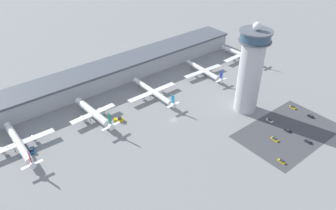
% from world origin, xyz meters
% --- Properties ---
extents(ground_plane, '(1000.00, 1000.00, 0.00)m').
position_xyz_m(ground_plane, '(0.00, 0.00, 0.00)').
color(ground_plane, gray).
extents(terminal_building, '(224.19, 25.00, 14.26)m').
position_xyz_m(terminal_building, '(0.00, 70.00, 7.23)').
color(terminal_building, '#B2B2B7').
rests_on(terminal_building, ground).
extents(control_tower, '(19.90, 19.90, 60.56)m').
position_xyz_m(control_tower, '(45.83, -20.37, 29.70)').
color(control_tower, '#BCBCC1').
rests_on(control_tower, ground).
extents(parking_lot_surface, '(64.00, 40.00, 0.01)m').
position_xyz_m(parking_lot_surface, '(47.05, -53.78, 0.00)').
color(parking_lot_surface, '#424247').
rests_on(parking_lot_surface, ground).
extents(airplane_gate_bravo, '(41.34, 45.27, 13.35)m').
position_xyz_m(airplane_gate_bravo, '(-86.47, 32.16, 4.65)').
color(airplane_gate_bravo, white).
rests_on(airplane_gate_bravo, ground).
extents(airplane_gate_charlie, '(31.79, 40.57, 14.60)m').
position_xyz_m(airplane_gate_charlie, '(-39.25, 32.32, 4.87)').
color(airplane_gate_charlie, white).
rests_on(airplane_gate_charlie, ground).
extents(airplane_gate_delta, '(39.73, 45.76, 11.98)m').
position_xyz_m(airplane_gate_delta, '(6.70, 30.50, 4.22)').
color(airplane_gate_delta, white).
rests_on(airplane_gate_delta, ground).
extents(airplane_gate_echo, '(36.23, 40.68, 11.83)m').
position_xyz_m(airplane_gate_echo, '(57.87, 31.62, 3.87)').
color(airplane_gate_echo, silver).
rests_on(airplane_gate_echo, ground).
extents(airplane_gate_foxtrot, '(40.65, 42.71, 11.80)m').
position_xyz_m(airplane_gate_foxtrot, '(104.75, 33.26, 3.87)').
color(airplane_gate_foxtrot, silver).
rests_on(airplane_gate_foxtrot, ground).
extents(service_truck_catering, '(8.65, 6.09, 2.62)m').
position_xyz_m(service_truck_catering, '(78.51, 8.98, 0.91)').
color(service_truck_catering, black).
rests_on(service_truck_catering, ground).
extents(service_truck_fuel, '(4.41, 6.28, 2.60)m').
position_xyz_m(service_truck_fuel, '(-82.06, 26.73, 0.90)').
color(service_truck_fuel, black).
rests_on(service_truck_fuel, ground).
extents(service_truck_baggage, '(6.28, 6.10, 3.09)m').
position_xyz_m(service_truck_baggage, '(-27.88, 21.06, 1.08)').
color(service_truck_baggage, black).
rests_on(service_truck_baggage, ground).
extents(car_navy_sedan, '(1.93, 4.58, 1.41)m').
position_xyz_m(car_navy_sedan, '(72.17, -40.34, 0.54)').
color(car_navy_sedan, black).
rests_on(car_navy_sedan, ground).
extents(car_white_wagon, '(1.90, 4.03, 1.42)m').
position_xyz_m(car_white_wagon, '(47.36, -53.29, 0.55)').
color(car_white_wagon, black).
rests_on(car_white_wagon, ground).
extents(car_green_van, '(1.76, 4.40, 1.43)m').
position_xyz_m(car_green_van, '(21.00, -67.19, 0.55)').
color(car_green_van, black).
rests_on(car_green_van, ground).
extents(car_blue_compact, '(1.84, 4.16, 1.49)m').
position_xyz_m(car_blue_compact, '(72.09, -53.77, 0.58)').
color(car_blue_compact, black).
rests_on(car_blue_compact, ground).
extents(car_grey_coupe, '(1.94, 4.78, 1.49)m').
position_xyz_m(car_grey_coupe, '(33.93, -53.32, 0.58)').
color(car_grey_coupe, black).
rests_on(car_grey_coupe, ground).
extents(car_yellow_taxi, '(2.01, 4.61, 1.51)m').
position_xyz_m(car_yellow_taxi, '(47.30, -39.90, 0.59)').
color(car_yellow_taxi, black).
rests_on(car_yellow_taxi, ground).
extents(car_black_suv, '(2.01, 4.37, 1.35)m').
position_xyz_m(car_black_suv, '(47.55, -67.13, 0.52)').
color(car_black_suv, black).
rests_on(car_black_suv, ground).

